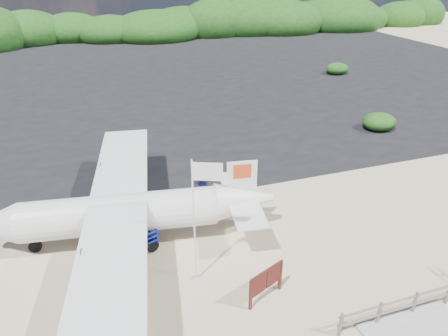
# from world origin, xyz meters

# --- Properties ---
(ground) EXTENTS (160.00, 160.00, 0.00)m
(ground) POSITION_xyz_m (0.00, 0.00, 0.00)
(ground) COLOR beige
(asphalt_apron) EXTENTS (90.00, 50.00, 0.04)m
(asphalt_apron) POSITION_xyz_m (0.00, 30.00, 0.00)
(asphalt_apron) COLOR #B2B2B2
(asphalt_apron) RESTS_ON ground
(vegetation_band) EXTENTS (124.00, 8.00, 4.40)m
(vegetation_band) POSITION_xyz_m (0.00, 55.00, 0.00)
(vegetation_band) COLOR #B2B2B2
(vegetation_band) RESTS_ON ground
(fence) EXTENTS (6.40, 2.00, 1.10)m
(fence) POSITION_xyz_m (6.00, -5.00, 0.00)
(fence) COLOR #B2B2B2
(fence) RESTS_ON ground
(baggage_cart) EXTENTS (2.89, 2.26, 1.27)m
(baggage_cart) POSITION_xyz_m (-3.20, 1.48, 0.00)
(baggage_cart) COLOR #0B1CB3
(baggage_cart) RESTS_ON ground
(flagpole) EXTENTS (1.14, 0.81, 5.26)m
(flagpole) POSITION_xyz_m (-0.83, -0.91, 0.00)
(flagpole) COLOR white
(flagpole) RESTS_ON ground
(signboard) EXTENTS (1.68, 0.81, 1.44)m
(signboard) POSITION_xyz_m (1.32, -2.71, 0.00)
(signboard) COLOR #581D19
(signboard) RESTS_ON ground
(crew_a) EXTENTS (0.67, 0.47, 1.77)m
(crew_a) POSITION_xyz_m (-3.28, 3.15, 0.88)
(crew_a) COLOR #111643
(crew_a) RESTS_ON ground
(crew_b) EXTENTS (1.12, 1.01, 1.87)m
(crew_b) POSITION_xyz_m (1.02, 4.74, 0.94)
(crew_b) COLOR #111643
(crew_b) RESTS_ON ground
(aircraft_large) EXTENTS (17.27, 17.27, 4.55)m
(aircraft_large) POSITION_xyz_m (13.89, 22.85, 0.00)
(aircraft_large) COLOR #B2B2B2
(aircraft_large) RESTS_ON ground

